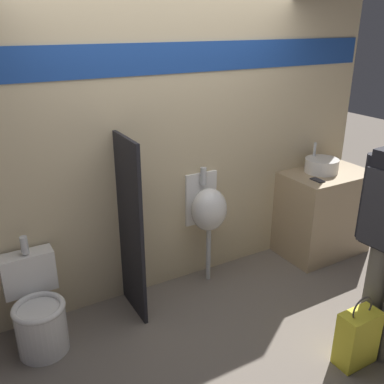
% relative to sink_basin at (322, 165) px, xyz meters
% --- Properties ---
extents(ground_plane, '(16.00, 16.00, 0.00)m').
position_rel_sink_basin_xyz_m(ground_plane, '(-1.61, -0.34, -0.96)').
color(ground_plane, '#70665B').
extents(display_wall, '(4.32, 0.07, 2.70)m').
position_rel_sink_basin_xyz_m(display_wall, '(-1.61, 0.26, 0.40)').
color(display_wall, beige).
rests_on(display_wall, ground_plane).
extents(sink_counter, '(0.90, 0.57, 0.89)m').
position_rel_sink_basin_xyz_m(sink_counter, '(0.05, -0.06, -0.52)').
color(sink_counter, tan).
rests_on(sink_counter, ground_plane).
extents(sink_basin, '(0.34, 0.34, 0.28)m').
position_rel_sink_basin_xyz_m(sink_basin, '(0.00, 0.00, 0.00)').
color(sink_basin, white).
rests_on(sink_basin, sink_counter).
extents(cell_phone, '(0.07, 0.14, 0.01)m').
position_rel_sink_basin_xyz_m(cell_phone, '(-0.22, -0.17, -0.06)').
color(cell_phone, '#232328').
rests_on(cell_phone, sink_counter).
extents(divider_near_counter, '(0.03, 0.47, 1.53)m').
position_rel_sink_basin_xyz_m(divider_near_counter, '(-2.08, -0.01, -0.20)').
color(divider_near_counter, black).
rests_on(divider_near_counter, ground_plane).
extents(urinal_near_counter, '(0.34, 0.30, 1.10)m').
position_rel_sink_basin_xyz_m(urinal_near_counter, '(-1.29, 0.09, -0.24)').
color(urinal_near_counter, silver).
rests_on(urinal_near_counter, ground_plane).
extents(toilet, '(0.39, 0.55, 0.85)m').
position_rel_sink_basin_xyz_m(toilet, '(-2.88, -0.06, -0.67)').
color(toilet, white).
rests_on(toilet, ground_plane).
extents(shopping_bag, '(0.30, 0.16, 0.56)m').
position_rel_sink_basin_xyz_m(shopping_bag, '(-0.94, -1.38, -0.75)').
color(shopping_bag, yellow).
rests_on(shopping_bag, ground_plane).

